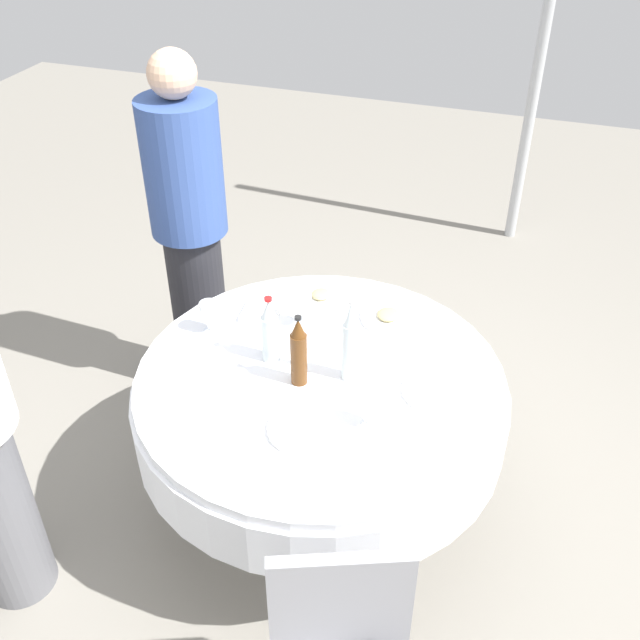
{
  "coord_description": "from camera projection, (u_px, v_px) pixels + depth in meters",
  "views": [
    {
      "loc": [
        1.96,
        0.66,
        2.49
      ],
      "look_at": [
        0.0,
        0.0,
        0.99
      ],
      "focal_mm": 41.23,
      "sensor_mm": 36.0,
      "label": 1
    }
  ],
  "objects": [
    {
      "name": "ground_plane",
      "position": [
        320.0,
        507.0,
        3.14
      ],
      "size": [
        10.0,
        10.0,
        0.0
      ],
      "primitive_type": "plane",
      "color": "gray"
    },
    {
      "name": "dining_table",
      "position": [
        320.0,
        404.0,
        2.79
      ],
      "size": [
        1.4,
        1.4,
        0.74
      ],
      "color": "white",
      "rests_on": "ground_plane"
    },
    {
      "name": "bottle_clear_right",
      "position": [
        350.0,
        343.0,
        2.6
      ],
      "size": [
        0.06,
        0.06,
        0.34
      ],
      "color": "silver",
      "rests_on": "dining_table"
    },
    {
      "name": "bottle_brown_near",
      "position": [
        299.0,
        352.0,
        2.59
      ],
      "size": [
        0.06,
        0.06,
        0.29
      ],
      "color": "#593314",
      "rests_on": "dining_table"
    },
    {
      "name": "bottle_clear_south",
      "position": [
        270.0,
        331.0,
        2.71
      ],
      "size": [
        0.06,
        0.06,
        0.28
      ],
      "color": "silver",
      "rests_on": "dining_table"
    },
    {
      "name": "wine_glass_outer",
      "position": [
        302.0,
        301.0,
        2.89
      ],
      "size": [
        0.08,
        0.08,
        0.15
      ],
      "color": "white",
      "rests_on": "dining_table"
    },
    {
      "name": "wine_glass_mid",
      "position": [
        209.0,
        311.0,
        2.87
      ],
      "size": [
        0.07,
        0.07,
        0.13
      ],
      "color": "white",
      "rests_on": "dining_table"
    },
    {
      "name": "wine_glass_rear",
      "position": [
        370.0,
        403.0,
        2.44
      ],
      "size": [
        0.06,
        0.06,
        0.14
      ],
      "color": "white",
      "rests_on": "dining_table"
    },
    {
      "name": "plate_far",
      "position": [
        321.0,
        297.0,
        3.1
      ],
      "size": [
        0.2,
        0.2,
        0.04
      ],
      "color": "white",
      "rests_on": "dining_table"
    },
    {
      "name": "plate_front",
      "position": [
        430.0,
        392.0,
        2.62
      ],
      "size": [
        0.2,
        0.2,
        0.02
      ],
      "color": "white",
      "rests_on": "dining_table"
    },
    {
      "name": "plate_inner",
      "position": [
        303.0,
        429.0,
        2.46
      ],
      "size": [
        0.24,
        0.24,
        0.02
      ],
      "color": "white",
      "rests_on": "dining_table"
    },
    {
      "name": "plate_west",
      "position": [
        388.0,
        317.0,
        2.98
      ],
      "size": [
        0.22,
        0.22,
        0.04
      ],
      "color": "white",
      "rests_on": "dining_table"
    },
    {
      "name": "knife_near",
      "position": [
        209.0,
        407.0,
        2.56
      ],
      "size": [
        0.09,
        0.17,
        0.0
      ],
      "primitive_type": "cube",
      "rotation": [
        0.0,
        0.0,
        1.97
      ],
      "color": "silver",
      "rests_on": "dining_table"
    },
    {
      "name": "fork_south",
      "position": [
        326.0,
        344.0,
        2.85
      ],
      "size": [
        0.18,
        0.05,
        0.0
      ],
      "primitive_type": "cube",
      "rotation": [
        0.0,
        0.0,
        2.98
      ],
      "color": "silver",
      "rests_on": "dining_table"
    },
    {
      "name": "folded_napkin",
      "position": [
        261.0,
        313.0,
        3.0
      ],
      "size": [
        0.16,
        0.16,
        0.02
      ],
      "primitive_type": "cube",
      "rotation": [
        0.0,
        0.0,
        0.11
      ],
      "color": "white",
      "rests_on": "dining_table"
    },
    {
      "name": "person_right",
      "position": [
        190.0,
        230.0,
        3.3
      ],
      "size": [
        0.34,
        0.34,
        1.68
      ],
      "rotation": [
        0.0,
        0.0,
        2.51
      ],
      "color": "#26262B",
      "rests_on": "ground_plane"
    },
    {
      "name": "tent_pole_secondary",
      "position": [
        541.0,
        51.0,
        4.34
      ],
      "size": [
        0.07,
        0.07,
        2.47
      ],
      "primitive_type": "cylinder",
      "color": "#B2B5B7",
      "rests_on": "ground_plane"
    }
  ]
}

